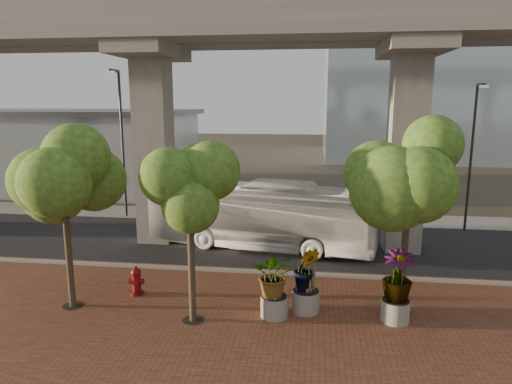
# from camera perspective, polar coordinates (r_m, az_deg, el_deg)

# --- Properties ---
(ground) EXTENTS (160.00, 160.00, 0.00)m
(ground) POSITION_cam_1_polar(r_m,az_deg,el_deg) (20.88, 1.89, -8.28)
(ground) COLOR #373128
(ground) RESTS_ON ground
(brick_plaza) EXTENTS (70.00, 13.00, 0.06)m
(brick_plaza) POSITION_cam_1_polar(r_m,az_deg,el_deg) (13.64, -1.58, -19.37)
(brick_plaza) COLOR brown
(brick_plaza) RESTS_ON ground
(asphalt_road) EXTENTS (90.00, 8.00, 0.04)m
(asphalt_road) POSITION_cam_1_polar(r_m,az_deg,el_deg) (22.76, 2.38, -6.56)
(asphalt_road) COLOR black
(asphalt_road) RESTS_ON ground
(curb_strip) EXTENTS (70.00, 0.25, 0.16)m
(curb_strip) POSITION_cam_1_polar(r_m,az_deg,el_deg) (18.98, 1.29, -10.06)
(curb_strip) COLOR gray
(curb_strip) RESTS_ON ground
(far_sidewalk) EXTENTS (90.00, 3.00, 0.06)m
(far_sidewalk) POSITION_cam_1_polar(r_m,az_deg,el_deg) (28.03, 3.38, -3.12)
(far_sidewalk) COLOR gray
(far_sidewalk) RESTS_ON ground
(transit_viaduct) EXTENTS (72.00, 5.60, 12.40)m
(transit_viaduct) POSITION_cam_1_polar(r_m,az_deg,el_deg) (21.67, 2.54, 12.06)
(transit_viaduct) COLOR gray
(transit_viaduct) RESTS_ON ground
(station_pavilion) EXTENTS (23.00, 13.00, 6.30)m
(station_pavilion) POSITION_cam_1_polar(r_m,az_deg,el_deg) (41.94, -24.14, 5.13)
(station_pavilion) COLOR #A9BAC1
(station_pavilion) RESTS_ON ground
(transit_bus) EXTENTS (11.71, 4.76, 3.18)m
(transit_bus) POSITION_cam_1_polar(r_m,az_deg,el_deg) (22.00, -0.01, -2.92)
(transit_bus) COLOR white
(transit_bus) RESTS_ON ground
(fire_hydrant) EXTENTS (0.53, 0.48, 1.06)m
(fire_hydrant) POSITION_cam_1_polar(r_m,az_deg,el_deg) (17.43, -14.72, -10.70)
(fire_hydrant) COLOR maroon
(fire_hydrant) RESTS_ON ground
(planter_front) EXTENTS (2.00, 2.00, 2.19)m
(planter_front) POSITION_cam_1_polar(r_m,az_deg,el_deg) (14.96, 2.32, -10.67)
(planter_front) COLOR gray
(planter_front) RESTS_ON ground
(planter_right) EXTENTS (2.21, 2.21, 2.36)m
(planter_right) POSITION_cam_1_polar(r_m,az_deg,el_deg) (15.28, 17.24, -10.32)
(planter_right) COLOR #A29F93
(planter_right) RESTS_ON ground
(planter_left) EXTENTS (2.06, 2.06, 2.27)m
(planter_left) POSITION_cam_1_polar(r_m,az_deg,el_deg) (15.37, 6.30, -9.94)
(planter_left) COLOR #A8A398
(planter_left) RESTS_ON ground
(street_tree_far_west) EXTENTS (3.93, 3.93, 6.11)m
(street_tree_far_west) POSITION_cam_1_polar(r_m,az_deg,el_deg) (16.16, -23.00, 1.03)
(street_tree_far_west) COLOR #4C3D2B
(street_tree_far_west) RESTS_ON ground
(street_tree_near_west) EXTENTS (2.99, 2.99, 5.71)m
(street_tree_near_west) POSITION_cam_1_polar(r_m,az_deg,el_deg) (13.98, -8.34, 0.46)
(street_tree_near_west) COLOR #4C3D2B
(street_tree_near_west) RESTS_ON ground
(street_tree_near_east) EXTENTS (3.92, 3.92, 6.55)m
(street_tree_near_east) POSITION_cam_1_polar(r_m,az_deg,el_deg) (15.10, 18.66, 2.38)
(street_tree_near_east) COLOR #4C3D2B
(street_tree_near_east) RESTS_ON ground
(streetlamp_west) EXTENTS (0.43, 1.27, 8.74)m
(streetlamp_west) POSITION_cam_1_polar(r_m,az_deg,el_deg) (28.40, -16.51, 7.00)
(streetlamp_west) COLOR #2B2B30
(streetlamp_west) RESTS_ON ground
(streetlamp_east) EXTENTS (0.39, 1.14, 7.84)m
(streetlamp_east) POSITION_cam_1_polar(r_m,az_deg,el_deg) (26.65, 25.44, 5.00)
(streetlamp_east) COLOR #2A2B2F
(streetlamp_east) RESTS_ON ground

